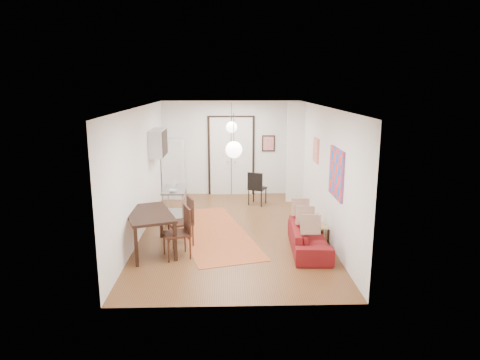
{
  "coord_description": "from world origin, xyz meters",
  "views": [
    {
      "loc": [
        -0.11,
        -9.6,
        3.42
      ],
      "look_at": [
        0.17,
        -0.06,
        1.25
      ],
      "focal_mm": 32.0,
      "sensor_mm": 36.0,
      "label": 1
    }
  ],
  "objects_px": {
    "dining_table": "(149,217)",
    "black_side_chair": "(257,184)",
    "kitchen_counter": "(175,201)",
    "sofa": "(309,238)",
    "dining_chair_far": "(177,227)",
    "dining_chair_near": "(181,216)",
    "fridge": "(174,169)",
    "coffee_table": "(309,228)"
  },
  "relations": [
    {
      "from": "kitchen_counter",
      "to": "dining_table",
      "type": "height_order",
      "value": "kitchen_counter"
    },
    {
      "from": "sofa",
      "to": "kitchen_counter",
      "type": "xyz_separation_m",
      "value": [
        -3.02,
        2.03,
        0.26
      ]
    },
    {
      "from": "dining_table",
      "to": "dining_chair_near",
      "type": "relative_size",
      "value": 1.66
    },
    {
      "from": "dining_table",
      "to": "black_side_chair",
      "type": "distance_m",
      "value": 4.31
    },
    {
      "from": "sofa",
      "to": "dining_chair_near",
      "type": "distance_m",
      "value": 2.78
    },
    {
      "from": "dining_table",
      "to": "dining_chair_far",
      "type": "xyz_separation_m",
      "value": [
        0.6,
        -0.25,
        -0.14
      ]
    },
    {
      "from": "sofa",
      "to": "dining_chair_far",
      "type": "xyz_separation_m",
      "value": [
        -2.71,
        -0.18,
        0.32
      ]
    },
    {
      "from": "coffee_table",
      "to": "fridge",
      "type": "relative_size",
      "value": 0.44
    },
    {
      "from": "kitchen_counter",
      "to": "dining_chair_far",
      "type": "distance_m",
      "value": 2.24
    },
    {
      "from": "sofa",
      "to": "coffee_table",
      "type": "xyz_separation_m",
      "value": [
        0.11,
        0.57,
        0.02
      ]
    },
    {
      "from": "kitchen_counter",
      "to": "dining_chair_near",
      "type": "relative_size",
      "value": 1.08
    },
    {
      "from": "kitchen_counter",
      "to": "dining_table",
      "type": "relative_size",
      "value": 0.65
    },
    {
      "from": "dining_table",
      "to": "coffee_table",
      "type": "bearing_deg",
      "value": 8.46
    },
    {
      "from": "dining_chair_far",
      "to": "black_side_chair",
      "type": "relative_size",
      "value": 1.06
    },
    {
      "from": "dining_chair_near",
      "to": "black_side_chair",
      "type": "bearing_deg",
      "value": 128.78
    },
    {
      "from": "kitchen_counter",
      "to": "dining_chair_near",
      "type": "xyz_separation_m",
      "value": [
        0.31,
        -1.51,
        0.06
      ]
    },
    {
      "from": "fridge",
      "to": "dining_table",
      "type": "relative_size",
      "value": 1.04
    },
    {
      "from": "fridge",
      "to": "dining_chair_near",
      "type": "xyz_separation_m",
      "value": [
        0.61,
        -3.87,
        -0.29
      ]
    },
    {
      "from": "coffee_table",
      "to": "black_side_chair",
      "type": "relative_size",
      "value": 0.8
    },
    {
      "from": "coffee_table",
      "to": "black_side_chair",
      "type": "distance_m",
      "value": 3.17
    },
    {
      "from": "black_side_chair",
      "to": "dining_chair_near",
      "type": "bearing_deg",
      "value": 83.31
    },
    {
      "from": "kitchen_counter",
      "to": "dining_table",
      "type": "distance_m",
      "value": 2.0
    },
    {
      "from": "black_side_chair",
      "to": "kitchen_counter",
      "type": "bearing_deg",
      "value": 60.2
    },
    {
      "from": "dining_table",
      "to": "dining_chair_far",
      "type": "bearing_deg",
      "value": -22.25
    },
    {
      "from": "dining_table",
      "to": "black_side_chair",
      "type": "xyz_separation_m",
      "value": [
        2.47,
        3.52,
        -0.17
      ]
    },
    {
      "from": "kitchen_counter",
      "to": "dining_table",
      "type": "xyz_separation_m",
      "value": [
        -0.29,
        -1.97,
        0.2
      ]
    },
    {
      "from": "fridge",
      "to": "black_side_chair",
      "type": "bearing_deg",
      "value": -16.07
    },
    {
      "from": "black_side_chair",
      "to": "fridge",
      "type": "bearing_deg",
      "value": 6.83
    },
    {
      "from": "black_side_chair",
      "to": "dining_table",
      "type": "bearing_deg",
      "value": 79.64
    },
    {
      "from": "fridge",
      "to": "dining_chair_near",
      "type": "relative_size",
      "value": 1.72
    },
    {
      "from": "sofa",
      "to": "dining_chair_far",
      "type": "distance_m",
      "value": 2.74
    },
    {
      "from": "dining_chair_near",
      "to": "black_side_chair",
      "type": "height_order",
      "value": "dining_chair_near"
    },
    {
      "from": "dining_table",
      "to": "fridge",
      "type": "bearing_deg",
      "value": 90.18
    },
    {
      "from": "black_side_chair",
      "to": "coffee_table",
      "type": "bearing_deg",
      "value": 132.17
    },
    {
      "from": "dining_chair_far",
      "to": "coffee_table",
      "type": "bearing_deg",
      "value": 85.17
    },
    {
      "from": "dining_chair_far",
      "to": "sofa",
      "type": "bearing_deg",
      "value": 74.09
    },
    {
      "from": "dining_chair_near",
      "to": "dining_table",
      "type": "bearing_deg",
      "value": -72.67
    },
    {
      "from": "kitchen_counter",
      "to": "dining_chair_far",
      "type": "height_order",
      "value": "dining_chair_far"
    },
    {
      "from": "kitchen_counter",
      "to": "dining_chair_near",
      "type": "bearing_deg",
      "value": -79.33
    },
    {
      "from": "sofa",
      "to": "kitchen_counter",
      "type": "relative_size",
      "value": 1.69
    },
    {
      "from": "dining_table",
      "to": "black_side_chair",
      "type": "bearing_deg",
      "value": 54.93
    },
    {
      "from": "sofa",
      "to": "dining_chair_near",
      "type": "bearing_deg",
      "value": 82.53
    }
  ]
}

